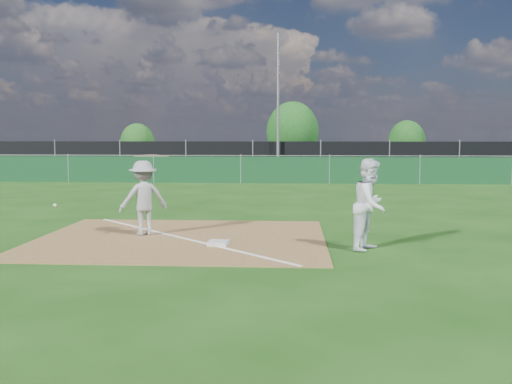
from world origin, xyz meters
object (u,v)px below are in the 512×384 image
at_px(tree_right, 407,141).
at_px(tree_left, 137,143).
at_px(car_mid, 249,155).
at_px(car_right, 317,158).
at_px(tree_mid, 293,132).
at_px(play_at_first, 143,198).
at_px(car_left, 147,155).
at_px(light_pole, 278,103).
at_px(runner, 370,205).
at_px(first_base, 218,243).

bearing_deg(tree_right, tree_left, -175.37).
bearing_deg(car_mid, tree_left, 77.53).
bearing_deg(car_right, tree_left, 85.51).
bearing_deg(tree_mid, play_at_first, -95.78).
xyz_separation_m(car_left, car_mid, (7.15, -0.87, 0.01)).
relative_size(light_pole, play_at_first, 2.99).
relative_size(play_at_first, runner, 1.54).
bearing_deg(first_base, tree_right, 73.05).
bearing_deg(tree_mid, first_base, -92.57).
height_order(light_pole, car_left, light_pole).
distance_m(tree_mid, tree_right, 8.84).
distance_m(play_at_first, tree_left, 32.16).
distance_m(runner, tree_left, 34.85).
bearing_deg(play_at_first, light_pole, 83.64).
bearing_deg(tree_mid, runner, -87.53).
bearing_deg(car_mid, play_at_first, -163.93).
relative_size(play_at_first, car_mid, 0.55).
bearing_deg(play_at_first, tree_right, 69.78).
height_order(light_pole, car_mid, light_pole).
height_order(first_base, play_at_first, play_at_first).
bearing_deg(tree_left, tree_right, 4.63).
distance_m(first_base, runner, 3.03).
relative_size(play_at_first, tree_left, 0.87).
xyz_separation_m(play_at_first, runner, (4.68, -1.23, 0.04)).
height_order(runner, car_right, runner).
bearing_deg(runner, tree_mid, 31.35).
relative_size(car_right, tree_right, 1.42).
relative_size(play_at_first, tree_mid, 0.56).
bearing_deg(light_pole, car_right, 61.32).
xyz_separation_m(car_mid, car_right, (4.51, -0.15, -0.12)).
distance_m(light_pole, first_base, 22.77).
bearing_deg(first_base, tree_mid, 87.43).
height_order(car_left, tree_left, tree_left).
height_order(play_at_first, car_left, play_at_first).
relative_size(play_at_first, car_right, 0.57).
height_order(car_right, tree_left, tree_left).
bearing_deg(tree_right, car_right, -136.61).
distance_m(car_left, car_mid, 7.21).
height_order(first_base, tree_mid, tree_mid).
bearing_deg(light_pole, play_at_first, -96.36).
relative_size(light_pole, car_mid, 1.63).
distance_m(car_mid, car_right, 4.52).
bearing_deg(car_right, car_left, 101.46).
xyz_separation_m(light_pole, car_left, (-9.22, 5.49, -3.20)).
xyz_separation_m(play_at_first, car_right, (4.83, 25.85, -0.13)).
height_order(light_pole, play_at_first, light_pole).
bearing_deg(play_at_first, car_right, 79.41).
xyz_separation_m(car_left, car_right, (11.66, -1.02, -0.11)).
distance_m(car_left, tree_mid, 11.45).
xyz_separation_m(runner, tree_right, (7.35, 33.89, 0.84)).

